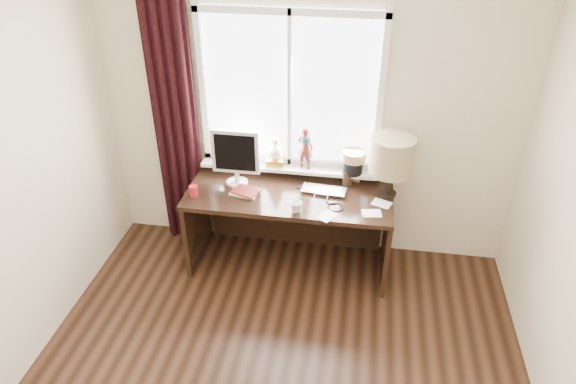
% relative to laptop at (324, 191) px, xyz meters
% --- Properties ---
extents(ceiling, '(3.50, 4.00, 0.00)m').
position_rel_laptop_xyz_m(ceiling, '(-0.18, -1.69, 1.84)').
color(ceiling, white).
rests_on(ceiling, wall_back).
extents(wall_back, '(3.50, 0.00, 2.60)m').
position_rel_laptop_xyz_m(wall_back, '(-0.18, 0.31, 0.54)').
color(wall_back, beige).
rests_on(wall_back, ground).
extents(laptop, '(0.39, 0.27, 0.03)m').
position_rel_laptop_xyz_m(laptop, '(0.00, 0.00, 0.00)').
color(laptop, silver).
rests_on(laptop, desk).
extents(mug, '(0.13, 0.13, 0.09)m').
position_rel_laptop_xyz_m(mug, '(-0.19, -0.32, 0.03)').
color(mug, white).
rests_on(mug, desk).
extents(red_cup, '(0.07, 0.07, 0.09)m').
position_rel_laptop_xyz_m(red_cup, '(-1.05, -0.23, 0.03)').
color(red_cup, maroon).
rests_on(red_cup, desk).
extents(window, '(1.52, 0.22, 1.40)m').
position_rel_laptop_xyz_m(window, '(-0.31, 0.26, 0.55)').
color(window, white).
rests_on(window, ground).
extents(curtain, '(0.38, 0.09, 2.25)m').
position_rel_laptop_xyz_m(curtain, '(-1.31, 0.22, 0.35)').
color(curtain, black).
rests_on(curtain, floor).
extents(desk, '(1.70, 0.70, 0.75)m').
position_rel_laptop_xyz_m(desk, '(-0.28, 0.04, -0.26)').
color(desk, black).
rests_on(desk, floor).
extents(monitor, '(0.40, 0.18, 0.49)m').
position_rel_laptop_xyz_m(monitor, '(-0.75, 0.03, 0.26)').
color(monitor, beige).
rests_on(monitor, desk).
extents(notebook_stack, '(0.26, 0.21, 0.03)m').
position_rel_laptop_xyz_m(notebook_stack, '(-0.64, -0.12, 0.00)').
color(notebook_stack, beige).
rests_on(notebook_stack, desk).
extents(brush_holder, '(0.09, 0.09, 0.25)m').
position_rel_laptop_xyz_m(brush_holder, '(0.18, 0.16, 0.05)').
color(brush_holder, black).
rests_on(brush_holder, desk).
extents(icon_frame, '(0.10, 0.03, 0.13)m').
position_rel_laptop_xyz_m(icon_frame, '(0.23, 0.21, 0.05)').
color(icon_frame, gold).
rests_on(icon_frame, desk).
extents(table_lamp, '(0.35, 0.35, 0.52)m').
position_rel_laptop_xyz_m(table_lamp, '(0.52, 0.03, 0.35)').
color(table_lamp, black).
rests_on(table_lamp, desk).
extents(loose_papers, '(0.59, 0.42, 0.00)m').
position_rel_laptop_xyz_m(loose_papers, '(0.31, -0.23, -0.01)').
color(loose_papers, white).
rests_on(loose_papers, desk).
extents(desk_cables, '(0.45, 0.41, 0.01)m').
position_rel_laptop_xyz_m(desk_cables, '(0.02, -0.12, -0.01)').
color(desk_cables, black).
rests_on(desk_cables, desk).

